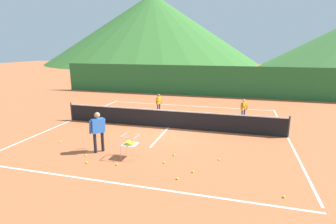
{
  "coord_description": "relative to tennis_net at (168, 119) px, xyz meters",
  "views": [
    {
      "loc": [
        3.56,
        -13.03,
        4.18
      ],
      "look_at": [
        -0.02,
        0.02,
        0.86
      ],
      "focal_mm": 28.22,
      "sensor_mm": 36.0,
      "label": 1
    }
  ],
  "objects": [
    {
      "name": "tennis_ball_8",
      "position": [
        1.03,
        -4.34,
        -0.47
      ],
      "size": [
        0.07,
        0.07,
        0.07
      ],
      "primitive_type": "sphere",
      "color": "yellow",
      "rests_on": "ground"
    },
    {
      "name": "line_sideline_east",
      "position": [
        5.92,
        0.0,
        -0.5
      ],
      "size": [
        0.08,
        11.82,
        0.01
      ],
      "primitive_type": "cube",
      "color": "white",
      "rests_on": "ground"
    },
    {
      "name": "line_baseline_far",
      "position": [
        0.0,
        5.66,
        -0.5
      ],
      "size": [
        11.83,
        0.08,
        0.01
      ],
      "primitive_type": "cube",
      "color": "white",
      "rests_on": "ground"
    },
    {
      "name": "tennis_ball_5",
      "position": [
        -1.74,
        -5.1,
        -0.47
      ],
      "size": [
        0.07,
        0.07,
        0.07
      ],
      "primitive_type": "sphere",
      "color": "yellow",
      "rests_on": "ground"
    },
    {
      "name": "student_0",
      "position": [
        -1.46,
        2.98,
        0.26
      ],
      "size": [
        0.41,
        0.67,
        1.26
      ],
      "color": "navy",
      "rests_on": "ground"
    },
    {
      "name": "tennis_ball_7",
      "position": [
        -4.14,
        -3.45,
        -0.47
      ],
      "size": [
        0.07,
        0.07,
        0.07
      ],
      "primitive_type": "sphere",
      "color": "yellow",
      "rests_on": "ground"
    },
    {
      "name": "line_sideline_west",
      "position": [
        -5.92,
        0.0,
        -0.5
      ],
      "size": [
        0.08,
        11.82,
        0.01
      ],
      "primitive_type": "cube",
      "color": "white",
      "rests_on": "ground"
    },
    {
      "name": "ground_plane",
      "position": [
        0.0,
        0.0,
        -0.5
      ],
      "size": [
        120.0,
        120.0,
        0.0
      ],
      "primitive_type": "plane",
      "color": "#BC6038"
    },
    {
      "name": "tennis_ball_3",
      "position": [
        -0.59,
        -4.97,
        -0.47
      ],
      "size": [
        0.07,
        0.07,
        0.07
      ],
      "primitive_type": "sphere",
      "color": "yellow",
      "rests_on": "ground"
    },
    {
      "name": "tennis_ball_0",
      "position": [
        1.21,
        -3.55,
        -0.47
      ],
      "size": [
        0.07,
        0.07,
        0.07
      ],
      "primitive_type": "sphere",
      "color": "yellow",
      "rests_on": "ground"
    },
    {
      "name": "instructor",
      "position": [
        -1.86,
        -3.97,
        0.51
      ],
      "size": [
        0.59,
        0.81,
        1.68
      ],
      "color": "black",
      "rests_on": "ground"
    },
    {
      "name": "ball_cart",
      "position": [
        -0.41,
        -4.17,
        0.09
      ],
      "size": [
        0.58,
        0.58,
        0.9
      ],
      "color": "#B7B7BC",
      "rests_on": "ground"
    },
    {
      "name": "tennis_ball_1",
      "position": [
        1.79,
        -5.41,
        -0.47
      ],
      "size": [
        0.07,
        0.07,
        0.07
      ],
      "primitive_type": "sphere",
      "color": "yellow",
      "rests_on": "ground"
    },
    {
      "name": "tennis_ball_2",
      "position": [
        2.18,
        -4.8,
        -0.47
      ],
      "size": [
        0.07,
        0.07,
        0.07
      ],
      "primitive_type": "sphere",
      "color": "yellow",
      "rests_on": "ground"
    },
    {
      "name": "tennis_ball_6",
      "position": [
        4.97,
        -5.66,
        -0.47
      ],
      "size": [
        0.07,
        0.07,
        0.07
      ],
      "primitive_type": "sphere",
      "color": "yellow",
      "rests_on": "ground"
    },
    {
      "name": "tennis_ball_4",
      "position": [
        -3.35,
        -1.88,
        -0.47
      ],
      "size": [
        0.07,
        0.07,
        0.07
      ],
      "primitive_type": "sphere",
      "color": "yellow",
      "rests_on": "ground"
    },
    {
      "name": "tennis_ball_9",
      "position": [
        -2.16,
        -4.5,
        -0.47
      ],
      "size": [
        0.07,
        0.07,
        0.07
      ],
      "primitive_type": "sphere",
      "color": "yellow",
      "rests_on": "ground"
    },
    {
      "name": "windscreen_fence",
      "position": [
        0.0,
        10.12,
        0.83
      ],
      "size": [
        26.03,
        0.08,
        2.65
      ],
      "primitive_type": "cube",
      "color": "#286B33",
      "rests_on": "ground"
    },
    {
      "name": "line_baseline_near",
      "position": [
        0.0,
        -6.16,
        -0.5
      ],
      "size": [
        11.83,
        0.08,
        0.01
      ],
      "primitive_type": "cube",
      "color": "white",
      "rests_on": "ground"
    },
    {
      "name": "tennis_ball_10",
      "position": [
        2.97,
        -3.52,
        -0.47
      ],
      "size": [
        0.07,
        0.07,
        0.07
      ],
      "primitive_type": "sphere",
      "color": "yellow",
      "rests_on": "ground"
    },
    {
      "name": "tennis_net",
      "position": [
        0.0,
        0.0,
        0.0
      ],
      "size": [
        11.91,
        0.08,
        1.05
      ],
      "color": "#333338",
      "rests_on": "ground"
    },
    {
      "name": "line_service_center",
      "position": [
        0.0,
        0.0,
        -0.5
      ],
      "size": [
        0.08,
        6.02,
        0.01
      ],
      "primitive_type": "cube",
      "color": "white",
      "rests_on": "ground"
    },
    {
      "name": "hill_1",
      "position": [
        -20.51,
        58.87,
        8.6
      ],
      "size": [
        56.6,
        56.6,
        18.19
      ],
      "primitive_type": "cone",
      "color": "#38702D",
      "rests_on": "ground"
    },
    {
      "name": "student_1",
      "position": [
        3.86,
        2.8,
        0.24
      ],
      "size": [
        0.42,
        0.68,
        1.23
      ],
      "color": "navy",
      "rests_on": "ground"
    }
  ]
}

